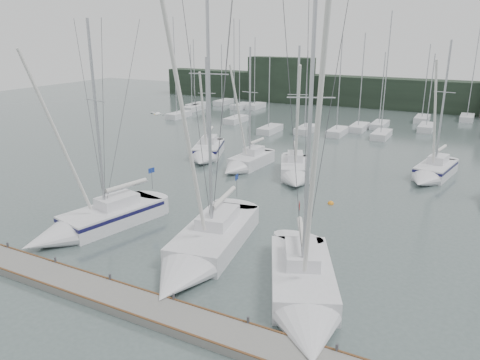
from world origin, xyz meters
name	(u,v)px	position (x,y,z in m)	size (l,w,h in m)	color
ground	(187,262)	(0.00, 0.00, 0.00)	(160.00, 160.00, 0.00)	#4A5A58
dock	(128,302)	(0.00, -5.00, 0.20)	(24.00, 2.00, 0.40)	slate
far_treeline	(396,94)	(0.00, 62.00, 2.50)	(90.00, 4.00, 5.00)	black
far_building_left	(281,80)	(-20.00, 60.00, 4.00)	(12.00, 3.00, 8.00)	black
mast_forest	(340,121)	(-4.07, 44.29, 0.48)	(57.84, 26.70, 14.87)	silver
sailboat_near_left	(88,224)	(-8.02, 0.40, 0.60)	(4.98, 10.22, 14.37)	silver
sailboat_near_center	(199,253)	(0.66, 0.30, 0.58)	(5.25, 12.10, 17.71)	silver
sailboat_near_right	(305,299)	(7.64, -1.37, 0.59)	(6.93, 10.36, 16.62)	silver
sailboat_mid_a	(206,153)	(-11.00, 19.77, 0.61)	(5.28, 8.21, 10.96)	silver
sailboat_mid_b	(244,164)	(-5.75, 18.16, 0.55)	(2.85, 7.34, 11.98)	silver
sailboat_mid_c	(295,173)	(-0.28, 17.44, 0.60)	(5.18, 7.86, 12.22)	silver
sailboat_mid_d	(431,173)	(10.36, 23.06, 0.59)	(3.78, 7.90, 12.74)	silver
buoy_a	(240,206)	(-1.46, 9.31, 0.00)	(0.54, 0.54, 0.54)	orange
buoy_b	(331,204)	(4.41, 13.01, 0.00)	(0.47, 0.47, 0.47)	orange
seagull	(157,114)	(-1.55, 0.01, 8.42)	(0.95, 0.45, 0.19)	white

